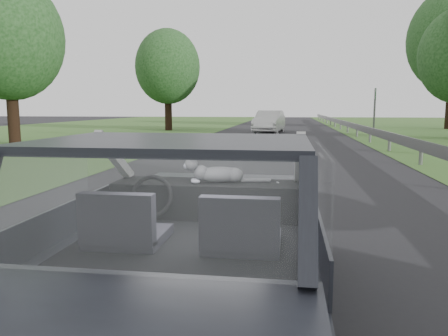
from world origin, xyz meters
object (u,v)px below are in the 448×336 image
(subject_car, at_px, (191,233))
(other_car, at_px, (269,122))
(highway_sign, at_px, (374,112))
(cat, at_px, (220,173))

(subject_car, xyz_separation_m, other_car, (-0.58, 25.18, -0.01))
(highway_sign, bearing_deg, subject_car, -95.80)
(other_car, bearing_deg, highway_sign, -3.90)
(cat, relative_size, highway_sign, 0.19)
(highway_sign, bearing_deg, cat, -95.87)
(highway_sign, bearing_deg, other_car, 176.84)
(cat, bearing_deg, subject_car, -114.92)
(other_car, distance_m, highway_sign, 6.39)
(other_car, relative_size, highway_sign, 1.58)
(subject_car, bearing_deg, highway_sign, 76.73)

